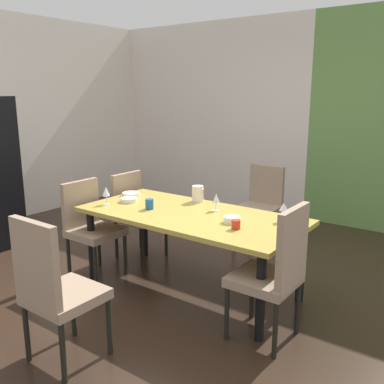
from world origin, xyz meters
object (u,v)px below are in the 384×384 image
Objects in this scene: chair_left_near at (90,224)px; pitcher_rear at (198,194)px; chair_head_far at (261,202)px; serving_bowl_near_shelf at (129,200)px; chair_head_near at (54,287)px; wine_glass_corner at (216,199)px; wine_glass_right at (106,192)px; dining_table at (190,221)px; cup_north at (236,225)px; chair_left_far at (135,210)px; serving_bowl_west at (232,220)px; serving_bowl_center at (131,194)px; wine_glass_near_window at (284,207)px; cup_south at (149,204)px; chair_right_near at (276,269)px.

chair_left_near is 5.91× the size of pitcher_rear.
serving_bowl_near_shelf is (-0.70, -1.43, 0.21)m from chair_head_far.
chair_head_near reaches higher than wine_glass_corner.
wine_glass_right is at bearing -118.01° from serving_bowl_near_shelf.
dining_table is at bearing -123.18° from wine_glass_corner.
wine_glass_right is at bearing -176.55° from cup_north.
chair_head_far reaches higher than wine_glass_right.
serving_bowl_west is at bearing 76.74° from chair_left_far.
chair_head_near reaches higher than chair_head_far.
chair_left_near reaches higher than wine_glass_corner.
cup_north reaches higher than dining_table.
chair_left_far is 5.30× the size of wine_glass_right.
cup_north is at bearing -11.77° from serving_bowl_center.
chair_left_far is 1.75m from wine_glass_near_window.
wine_glass_corner is 0.89m from serving_bowl_near_shelf.
wine_glass_near_window is (0.76, 0.26, 0.19)m from dining_table.
cup_north is at bearing -117.56° from wine_glass_near_window.
cup_south reaches higher than cup_north.
chair_right_near is at bearing -14.11° from serving_bowl_center.
serving_bowl_center is (-0.85, -1.24, 0.21)m from chair_head_far.
serving_bowl_west is 1.31m from serving_bowl_center.
serving_bowl_near_shelf is at bearing 61.99° from wine_glass_right.
wine_glass_near_window is at bearing 62.44° from cup_north.
chair_left_near is at bearing -168.07° from serving_bowl_west.
wine_glass_right is 1.04× the size of serving_bowl_near_shelf.
chair_left_far is 1.60m from cup_north.
wine_glass_corner reaches higher than cup_south.
chair_left_near is at bearing -173.66° from cup_north.
wine_glass_near_window and pitcher_rear have the same top height.
wine_glass_right reaches higher than wine_glass_near_window.
serving_bowl_west is at bearing 61.19° from chair_right_near.
chair_left_near reaches higher than serving_bowl_center.
wine_glass_corner is 1.00× the size of wine_glass_near_window.
cup_south is (-1.14, -0.37, -0.07)m from wine_glass_near_window.
chair_head_near is 1.95m from chair_left_far.
wine_glass_near_window reaches higher than dining_table.
chair_right_near is 5.93× the size of wine_glass_right.
wine_glass_right is at bearing -136.74° from pitcher_rear.
serving_bowl_west is (1.40, -0.33, 0.23)m from chair_left_far.
cup_north is at bearing 110.07° from chair_head_far.
chair_left_near reaches higher than serving_bowl_west.
wine_glass_corner is at bearing 24.52° from wine_glass_right.
chair_head_near is at bearing -62.28° from serving_bowl_center.
chair_head_near is (0.92, -1.09, 0.03)m from chair_left_near.
chair_right_near reaches higher than wine_glass_corner.
chair_left_far is (-0.92, 1.71, -0.04)m from chair_head_near.
serving_bowl_west is 0.82m from cup_south.
chair_left_far is 4.97× the size of serving_bowl_center.
chair_head_far is 1.84m from wine_glass_right.
chair_left_near reaches higher than chair_left_far.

